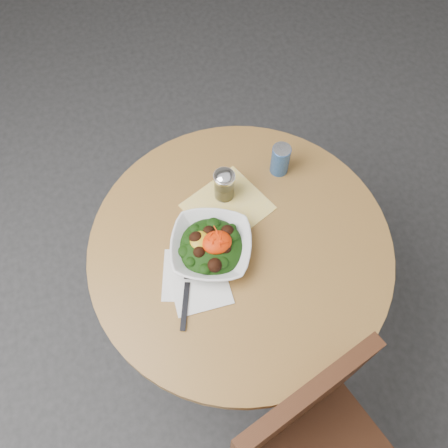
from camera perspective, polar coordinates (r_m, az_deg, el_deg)
The scene contains 9 objects.
ground at distance 2.17m, azimuth 1.31°, elevation -11.16°, with size 6.00×6.00×0.00m, color #2C2C2E.
table at distance 1.65m, azimuth 1.70°, elevation -5.56°, with size 0.90×0.90×0.75m.
chair at distance 1.58m, azimuth 10.05°, elevation -23.67°, with size 0.52×0.52×0.93m.
cloth_napkin at distance 1.53m, azimuth 0.41°, elevation 1.99°, with size 0.22×0.21×0.00m, color yellow.
paper_napkins at distance 1.42m, azimuth -3.29°, elevation -6.37°, with size 0.20×0.22×0.00m.
salad_bowl at distance 1.43m, azimuth -1.48°, elevation -2.58°, with size 0.30×0.30×0.09m.
fork at distance 1.41m, azimuth -4.24°, elevation -7.50°, with size 0.10×0.21×0.00m.
spice_shaker at distance 1.50m, azimuth 0.03°, elevation 4.52°, with size 0.07×0.07×0.12m.
beverage_can at distance 1.57m, azimuth 6.46°, elevation 7.34°, with size 0.06×0.06×0.11m.
Camera 1 is at (-0.23, -0.59, 2.07)m, focal length 40.00 mm.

